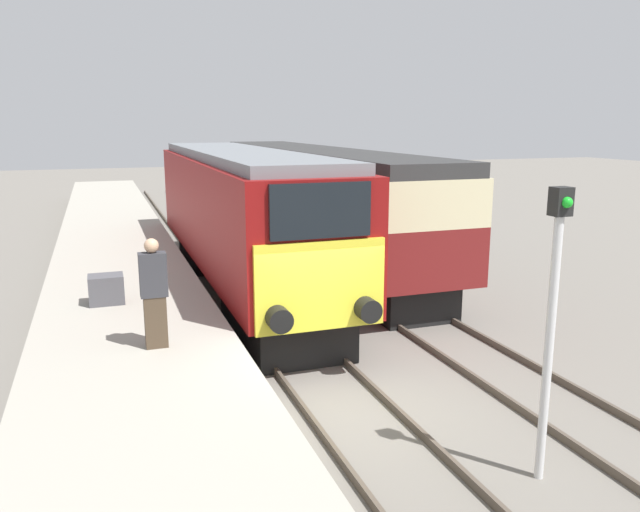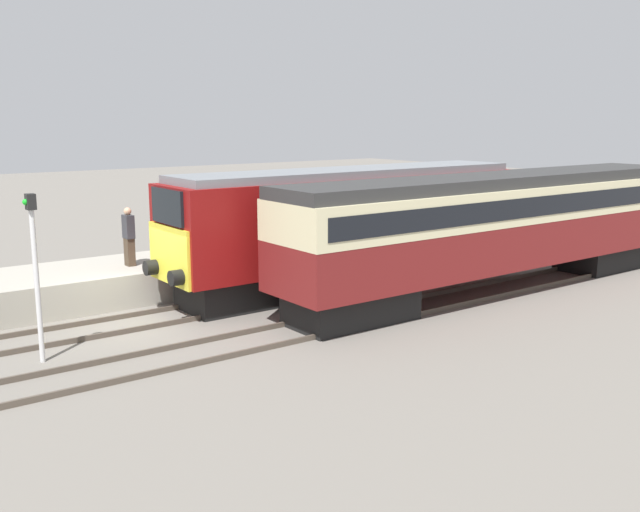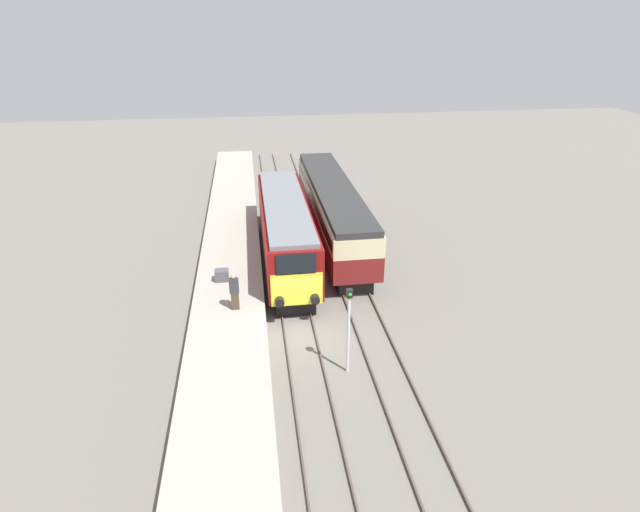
{
  "view_description": "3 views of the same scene",
  "coord_description": "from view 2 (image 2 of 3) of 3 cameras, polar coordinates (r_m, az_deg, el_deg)",
  "views": [
    {
      "loc": [
        -3.68,
        -9.25,
        4.74
      ],
      "look_at": [
        0.0,
        1.09,
        2.38
      ],
      "focal_mm": 35.0,
      "sensor_mm": 36.0,
      "label": 1
    },
    {
      "loc": [
        18.4,
        -7.29,
        5.62
      ],
      "look_at": [
        1.7,
        5.09,
        1.6
      ],
      "focal_mm": 40.0,
      "sensor_mm": 36.0,
      "label": 2
    },
    {
      "loc": [
        -1.87,
        -19.7,
        13.44
      ],
      "look_at": [
        1.7,
        5.09,
        1.6
      ],
      "focal_mm": 28.0,
      "sensor_mm": 36.0,
      "label": 3
    }
  ],
  "objects": [
    {
      "name": "ground_plane",
      "position": [
        20.57,
        -14.43,
        -5.27
      ],
      "size": [
        120.0,
        120.0,
        0.0
      ],
      "primitive_type": "plane",
      "color": "slate"
    },
    {
      "name": "platform_left",
      "position": [
        27.03,
        -1.36,
        0.06
      ],
      "size": [
        3.5,
        50.0,
        1.04
      ],
      "color": "#9E998C",
      "rests_on": "ground_plane"
    },
    {
      "name": "rails_near_track",
      "position": [
        22.81,
        -2.73,
        -3.15
      ],
      "size": [
        1.51,
        60.0,
        0.14
      ],
      "color": "#4C4238",
      "rests_on": "ground_plane"
    },
    {
      "name": "rails_far_track",
      "position": [
        20.17,
        2.68,
        -5.04
      ],
      "size": [
        1.5,
        60.0,
        0.14
      ],
      "color": "#4C4238",
      "rests_on": "ground_plane"
    },
    {
      "name": "locomotive",
      "position": [
        23.95,
        2.54,
        2.77
      ],
      "size": [
        2.7,
        13.67,
        3.99
      ],
      "color": "black",
      "rests_on": "ground_plane"
    },
    {
      "name": "passenger_carriage",
      "position": [
        23.94,
        14.1,
        2.72
      ],
      "size": [
        2.75,
        16.71,
        3.85
      ],
      "color": "black",
      "rests_on": "ground_plane"
    },
    {
      "name": "person_on_platform",
      "position": [
        23.19,
        -15.05,
        1.51
      ],
      "size": [
        0.44,
        0.26,
        1.86
      ],
      "color": "#473828",
      "rests_on": "platform_left"
    },
    {
      "name": "signal_post",
      "position": [
        17.54,
        -21.83,
        -0.59
      ],
      "size": [
        0.24,
        0.28,
        3.96
      ],
      "color": "silver",
      "rests_on": "ground_plane"
    },
    {
      "name": "luggage_crate",
      "position": [
        25.17,
        -9.25,
        1.01
      ],
      "size": [
        0.7,
        0.56,
        0.6
      ],
      "color": "#4C4C51",
      "rests_on": "platform_left"
    }
  ]
}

